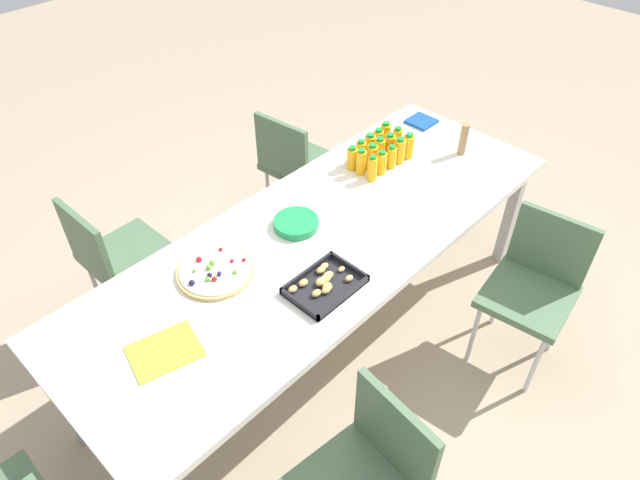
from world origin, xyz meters
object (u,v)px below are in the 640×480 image
Objects in this scene: chair_near_right at (114,254)px; snack_tray at (324,284)px; paper_folder at (165,351)px; juice_bottle_12 at (391,157)px; juice_bottle_2 at (370,146)px; juice_bottle_13 at (382,163)px; juice_bottle_1 at (378,141)px; juice_bottle_6 at (389,146)px; juice_bottle_8 at (372,157)px; juice_bottle_9 at (361,162)px; chair_far_right at (368,474)px; juice_bottle_5 at (397,140)px; juice_bottle_0 at (385,135)px; juice_bottle_4 at (352,158)px; chair_near_left at (295,161)px; juice_bottle_10 at (408,146)px; fruit_pizza at (215,271)px; napkin_stack at (421,121)px; juice_bottle_7 at (379,150)px; juice_bottle_3 at (361,152)px; cardboard_tube at (463,139)px; juice_bottle_14 at (372,169)px; plate_stack at (296,223)px; party_table at (322,244)px; juice_bottle_11 at (400,151)px; chair_far_left at (535,281)px.

chair_near_right is 1.18m from snack_tray.
juice_bottle_12 is at bearing -174.62° from paper_folder.
juice_bottle_2 is 0.16m from juice_bottle_13.
juice_bottle_1 is 0.44× the size of snack_tray.
juice_bottle_8 is (0.14, -0.00, -0.00)m from juice_bottle_6.
juice_bottle_9 is 0.47× the size of snack_tray.
juice_bottle_5 reaches higher than chair_far_right.
juice_bottle_4 is at bearing 2.13° from juice_bottle_0.
juice_bottle_10 is at bearing 12.12° from chair_near_left.
juice_bottle_1 is at bearing -94.14° from juice_bottle_6.
fruit_pizza is 2.23× the size of napkin_stack.
juice_bottle_7 reaches higher than juice_bottle_10.
juice_bottle_6 is 0.22m from juice_bottle_9.
juice_bottle_1 and juice_bottle_3 have the same top height.
juice_bottle_9 reaches higher than chair_near_left.
juice_bottle_1 is 0.76× the size of cardboard_tube.
juice_bottle_9 is 0.17m from juice_bottle_12.
plate_stack is at bearing -1.47° from juice_bottle_14.
juice_bottle_0 is at bearing 0.20° from napkin_stack.
juice_bottle_8 is at bearing -42.93° from chair_far_right.
juice_bottle_8 reaches higher than juice_bottle_4.
juice_bottle_13 is 0.92× the size of juice_bottle_14.
juice_bottle_14 is (0.08, 0.66, 0.30)m from chair_near_left.
juice_bottle_3 is 0.57m from napkin_stack.
snack_tray is at bearing 27.49° from juice_bottle_1.
snack_tray is at bearing 26.09° from juice_bottle_0.
party_table is 17.35× the size of juice_bottle_11.
juice_bottle_11 is at bearing 178.93° from plate_stack.
chair_far_right is at bearing 58.27° from plate_stack.
chair_far_right is 3.88× the size of plate_stack.
juice_bottle_12 is at bearing 176.42° from juice_bottle_13.
chair_near_left is at bearing -69.05° from juice_bottle_5.
party_table is at bearing -135.23° from snack_tray.
plate_stack is at bearing 10.17° from juice_bottle_1.
juice_bottle_3 is at bearing -6.09° from chair_near_left.
juice_bottle_3 reaches higher than juice_bottle_13.
juice_bottle_8 is 0.63m from plate_stack.
juice_bottle_0 is 1.01× the size of juice_bottle_7.
juice_bottle_0 is at bearing -177.83° from juice_bottle_3.
chair_near_right is at bearing 31.10° from chair_far_left.
juice_bottle_14 is at bearing 178.53° from plate_stack.
party_table is 17.63× the size of juice_bottle_6.
juice_bottle_7 is at bearing -36.75° from cardboard_tube.
juice_bottle_10 and juice_bottle_14 have the same top height.
snack_tray is at bearing 23.56° from juice_bottle_13.
juice_bottle_0 is 1.03× the size of juice_bottle_10.
juice_bottle_13 is 0.90× the size of napkin_stack.
juice_bottle_13 is (0.08, 0.14, -0.00)m from juice_bottle_2.
juice_bottle_9 is (0.00, 0.07, 0.01)m from juice_bottle_4.
paper_folder is at bearing 9.13° from juice_bottle_9.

